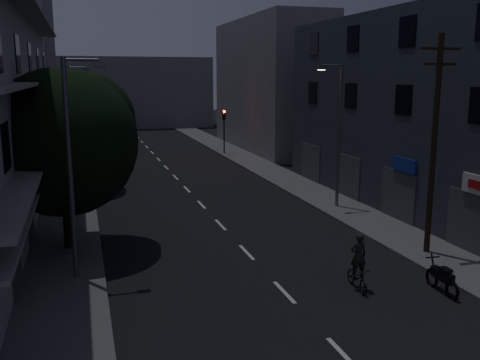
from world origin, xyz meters
TOP-DOWN VIEW (x-y plane):
  - ground at (0.00, 25.00)m, footprint 160.00×160.00m
  - sidewalk_left at (-7.50, 25.00)m, footprint 3.00×90.00m
  - sidewalk_right at (7.50, 25.00)m, footprint 3.00×90.00m
  - lane_markings at (0.00, 31.25)m, footprint 0.15×60.50m
  - building_right at (11.99, 14.00)m, footprint 6.19×28.00m
  - building_far_left at (-12.00, 48.00)m, footprint 6.00×20.00m
  - building_far_right at (12.00, 42.00)m, footprint 6.00×20.00m
  - building_far_end at (0.00, 70.00)m, footprint 24.00×8.00m
  - tree_near at (-7.25, 13.53)m, footprint 6.26×6.26m
  - tree_mid at (-7.54, 26.03)m, footprint 5.99×5.99m
  - tree_far at (-7.29, 35.64)m, footprint 6.15×6.15m
  - traffic_signal_far_right at (6.46, 39.05)m, footprint 0.28×0.37m
  - traffic_signal_far_left at (-6.67, 38.60)m, footprint 0.28×0.37m
  - street_lamp_left_near at (-6.91, 9.72)m, footprint 1.51×0.25m
  - street_lamp_right at (7.14, 16.94)m, footprint 1.51×0.25m
  - street_lamp_left_far at (-7.12, 30.13)m, footprint 1.51×0.25m
  - utility_pole at (7.26, 8.54)m, footprint 1.80×0.24m
  - motorcycle at (5.31, 4.94)m, footprint 0.56×1.94m
  - cyclist at (2.60, 6.03)m, footprint 0.70×1.67m

SIDE VIEW (x-z plane):
  - ground at x=0.00m, z-range 0.00..0.00m
  - lane_markings at x=0.00m, z-range 0.00..0.01m
  - sidewalk_left at x=-7.50m, z-range 0.00..0.15m
  - sidewalk_right at x=7.50m, z-range 0.00..0.15m
  - motorcycle at x=5.31m, z-range -0.13..1.11m
  - cyclist at x=2.60m, z-range -0.34..1.73m
  - traffic_signal_far_right at x=6.46m, z-range 1.05..5.15m
  - traffic_signal_far_left at x=-6.67m, z-range 1.05..5.15m
  - street_lamp_left_near at x=-6.91m, z-range 0.60..8.60m
  - street_lamp_right at x=7.14m, z-range 0.60..8.60m
  - street_lamp_left_far at x=-7.12m, z-range 0.60..8.60m
  - tree_mid at x=-7.54m, z-range 1.07..8.44m
  - utility_pole at x=7.26m, z-range 0.37..9.37m
  - tree_far at x=-7.29m, z-range 1.11..8.71m
  - tree_near at x=-7.25m, z-range 1.12..8.84m
  - building_far_end at x=0.00m, z-range 0.00..10.00m
  - building_right at x=11.99m, z-range 0.00..11.00m
  - building_far_right at x=12.00m, z-range 0.00..13.00m
  - building_far_left at x=-12.00m, z-range 0.00..16.00m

